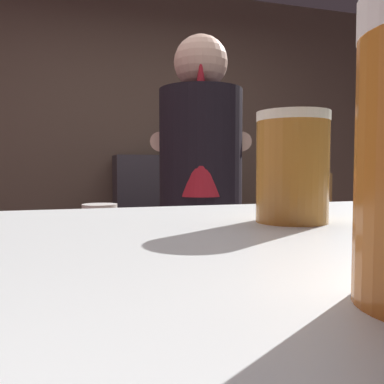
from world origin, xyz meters
name	(u,v)px	position (x,y,z in m)	size (l,w,h in m)	color
wall_back	(126,145)	(0.00, 2.20, 1.35)	(5.20, 0.10, 2.70)	brown
prep_counter	(228,293)	(0.35, 0.65, 0.46)	(2.10, 0.60, 0.91)	brown
back_shelf	(166,230)	(0.30, 1.92, 0.62)	(0.85, 0.36, 1.25)	#39353C
bartender	(201,209)	(0.04, 0.20, 0.98)	(0.50, 0.55, 1.69)	#302A36
knife_block	(321,189)	(0.96, 0.71, 1.02)	(0.10, 0.08, 0.27)	olive
mixing_bowl	(100,209)	(-0.33, 0.70, 0.94)	(0.18, 0.18, 0.05)	silver
chefs_knife	(228,211)	(0.33, 0.60, 0.92)	(0.24, 0.03, 0.01)	silver
pint_glass_far	(292,167)	(-0.24, -1.00, 1.15)	(0.08, 0.08, 0.12)	#B4732B
bottle_soy	(207,144)	(0.64, 1.88, 1.35)	(0.07, 0.07, 0.27)	#CFC288
bottle_olive_oil	(186,144)	(0.45, 1.85, 1.34)	(0.06, 0.06, 0.24)	#35529B
bottle_vinegar	(193,144)	(0.54, 1.94, 1.35)	(0.06, 0.06, 0.26)	#29549A
bottle_hot_sauce	(174,146)	(0.37, 1.92, 1.33)	(0.06, 0.06, 0.21)	black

